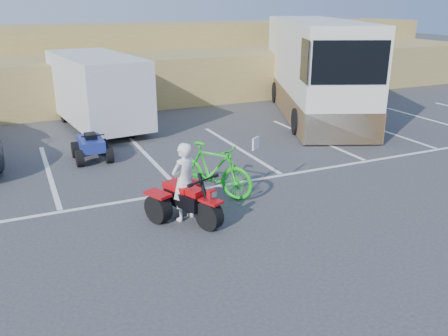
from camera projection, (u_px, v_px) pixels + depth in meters
name	position (u px, v px, depth m)	size (l,w,h in m)	color
ground	(225.00, 236.00, 8.91)	(100.00, 100.00, 0.00)	#363639
parking_stripes	(192.00, 165.00, 12.74)	(28.00, 5.16, 0.01)	white
grass_embankment	(86.00, 65.00, 21.74)	(40.00, 8.50, 3.10)	olive
red_trike_atv	(190.00, 221.00, 9.52)	(1.17, 1.56, 1.01)	#B60A0E
rider	(184.00, 182.00, 9.34)	(0.59, 0.38, 1.61)	white
green_dirt_bike	(212.00, 170.00, 10.60)	(0.57, 2.02, 1.22)	#14BF19
cargo_trailer	(97.00, 89.00, 16.26)	(2.73, 5.51, 2.47)	silver
rv_motorhome	(313.00, 74.00, 18.46)	(6.01, 9.86, 3.48)	silver
quad_atv_blue	(93.00, 160.00, 13.19)	(0.97, 1.29, 0.84)	navy
quad_atv_green	(119.00, 135.00, 15.70)	(1.06, 1.41, 0.92)	#166122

